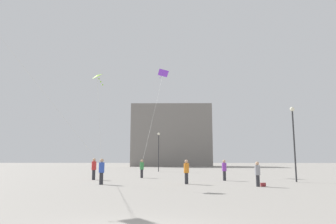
% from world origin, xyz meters
% --- Properties ---
extents(person_in_grey, '(0.35, 0.35, 1.59)m').
position_xyz_m(person_in_grey, '(6.17, 13.78, 0.87)').
color(person_in_grey, '#2D2D33').
rests_on(person_in_grey, ground_plane).
extents(person_in_red, '(0.40, 0.40, 1.84)m').
position_xyz_m(person_in_red, '(-6.23, 20.00, 1.01)').
color(person_in_red, '#2D2D33').
rests_on(person_in_red, ground_plane).
extents(person_in_orange, '(0.37, 0.37, 1.71)m').
position_xyz_m(person_in_orange, '(1.62, 15.68, 0.94)').
color(person_in_orange, '#2D2D33').
rests_on(person_in_orange, ground_plane).
extents(person_in_green, '(0.37, 0.37, 1.71)m').
position_xyz_m(person_in_green, '(-2.45, 23.00, 0.94)').
color(person_in_green, '#2D2D33').
rests_on(person_in_green, ground_plane).
extents(person_in_purple, '(0.37, 0.37, 1.70)m').
position_xyz_m(person_in_purple, '(4.83, 19.41, 0.93)').
color(person_in_purple, '#2D2D33').
rests_on(person_in_purple, ground_plane).
extents(person_in_blue, '(0.39, 0.39, 1.79)m').
position_xyz_m(person_in_blue, '(-4.33, 15.06, 0.98)').
color(person_in_blue, '#2D2D33').
rests_on(person_in_blue, ground_plane).
extents(kite_lime_diamond, '(1.17, 1.18, 6.73)m').
position_xyz_m(kite_lime_diamond, '(-4.82, 14.89, 7.68)').
color(kite_lime_diamond, '#8CD12D').
extents(kite_violet_delta, '(2.51, 8.11, 11.31)m').
position_xyz_m(kite_violet_delta, '(-0.83, 30.11, 12.07)').
color(kite_violet_delta, purple).
extents(building_left_hall, '(20.24, 11.84, 15.43)m').
position_xyz_m(building_left_hall, '(-1.00, 74.27, 7.72)').
color(building_left_hall, gray).
rests_on(building_left_hall, ground_plane).
extents(lamppost_east, '(0.36, 0.36, 5.57)m').
position_xyz_m(lamppost_east, '(-1.88, 38.15, 3.68)').
color(lamppost_east, '#2D2D30').
rests_on(lamppost_east, ground_plane).
extents(lamppost_west, '(0.36, 0.36, 5.89)m').
position_xyz_m(lamppost_west, '(10.17, 18.04, 3.86)').
color(lamppost_west, '#2D2D30').
rests_on(lamppost_west, ground_plane).
extents(handbag_beside_flyer, '(0.34, 0.19, 0.24)m').
position_xyz_m(handbag_beside_flyer, '(6.52, 13.88, 0.12)').
color(handbag_beside_flyer, maroon).
rests_on(handbag_beside_flyer, ground_plane).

